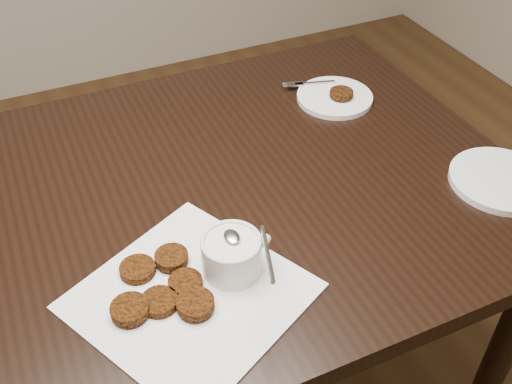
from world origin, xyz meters
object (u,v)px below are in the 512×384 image
sauce_ramekin (231,240)px  plate_with_patty (335,95)px  napkin (191,296)px  plate_empty (501,180)px  table (180,324)px

sauce_ramekin → plate_with_patty: bearing=42.7°
napkin → plate_empty: plate_empty is taller
napkin → plate_empty: 0.65m
table → plate_empty: plate_empty is taller
sauce_ramekin → plate_with_patty: (0.42, 0.39, -0.06)m
table → plate_with_patty: bearing=20.6°
table → plate_with_patty: (0.47, 0.18, 0.39)m
napkin → plate_with_patty: plate_with_patty is taller
table → napkin: napkin is taller
napkin → plate_empty: (0.65, 0.02, 0.00)m
table → plate_empty: bearing=-19.7°
sauce_ramekin → plate_empty: (0.57, -0.01, -0.07)m
table → plate_empty: size_ratio=6.98×
table → napkin: size_ratio=4.39×
table → plate_with_patty: size_ratio=7.90×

